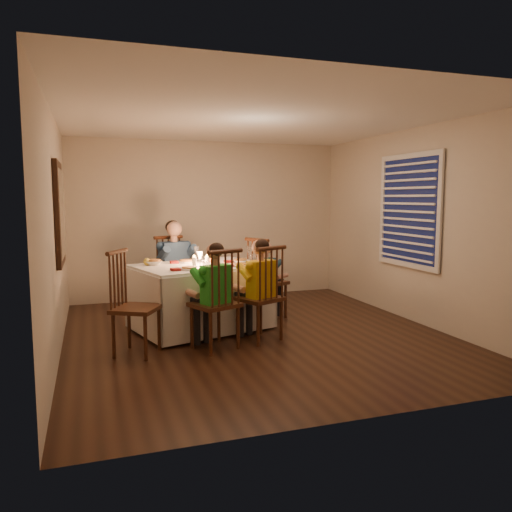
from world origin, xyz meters
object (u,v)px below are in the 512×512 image
object	(u,v)px
chair_end	(267,317)
chair_extra	(138,354)
chair_adult	(176,315)
chair_near_right	(259,340)
dining_table	(200,283)
child_green	(215,348)
chair_near_left	(215,348)
serving_bowl	(154,263)
child_teal	(267,317)
child_yellow	(259,340)
adult	(176,315)

from	to	relation	value
chair_end	chair_extra	xyz separation A→B (m)	(-1.89, -1.12, 0.00)
chair_adult	chair_near_right	bearing A→B (deg)	-82.31
chair_near_right	chair_end	distance (m)	1.12
dining_table	child_green	size ratio (longest dim) A/B	1.55
chair_near_left	serving_bowl	size ratio (longest dim) A/B	5.25
child_teal	serving_bowl	world-z (taller)	serving_bowl
chair_near_right	chair_end	world-z (taller)	same
chair_extra	serving_bowl	distance (m)	1.34
chair_near_left	child_yellow	distance (m)	0.60
chair_end	adult	xyz separation A→B (m)	(-1.19, 0.56, 0.00)
chair_near_left	chair_extra	world-z (taller)	same
dining_table	chair_near_right	distance (m)	1.08
child_teal	serving_bowl	xyz separation A→B (m)	(-1.57, -0.13, 0.86)
dining_table	chair_near_left	xyz separation A→B (m)	(-0.03, -0.88, -0.59)
adult	child_teal	bearing A→B (deg)	-42.22
chair_adult	chair_near_left	distance (m)	1.75
chair_adult	child_teal	world-z (taller)	chair_adult
dining_table	chair_end	world-z (taller)	dining_table
chair_near_right	chair_end	bearing A→B (deg)	-138.85
adult	serving_bowl	xyz separation A→B (m)	(-0.38, -0.69, 0.86)
chair_near_right	chair_extra	distance (m)	1.42
dining_table	chair_end	distance (m)	1.21
child_yellow	serving_bowl	size ratio (longest dim) A/B	5.58
chair_near_left	chair_near_right	distance (m)	0.60
chair_extra	child_yellow	xyz separation A→B (m)	(1.42, 0.09, 0.00)
dining_table	adult	bearing A→B (deg)	85.86
chair_near_left	chair_near_right	world-z (taller)	same
chair_end	child_yellow	world-z (taller)	child_yellow
dining_table	chair_near_right	xyz separation A→B (m)	(0.55, -0.72, -0.59)
chair_near_right	child_green	xyz separation A→B (m)	(-0.58, -0.16, 0.00)
dining_table	chair_near_right	size ratio (longest dim) A/B	1.63
adult	child_yellow	distance (m)	1.74
adult	child_green	world-z (taller)	adult
child_yellow	child_teal	world-z (taller)	child_yellow
dining_table	serving_bowl	size ratio (longest dim) A/B	8.56
dining_table	serving_bowl	world-z (taller)	serving_bowl
chair_near_right	chair_end	size ratio (longest dim) A/B	1.00
chair_near_right	adult	bearing A→B (deg)	-89.66
chair_extra	adult	size ratio (longest dim) A/B	0.83
chair_near_left	child_teal	size ratio (longest dim) A/B	1.07
chair_end	chair_near_left	bearing A→B (deg)	113.62
chair_near_left	adult	distance (m)	1.75
chair_near_left	child_teal	xyz separation A→B (m)	(1.04, 1.18, 0.00)
chair_near_left	serving_bowl	distance (m)	1.46
adult	serving_bowl	world-z (taller)	serving_bowl
chair_adult	child_teal	xyz separation A→B (m)	(1.19, -0.56, 0.00)
child_teal	chair_adult	bearing A→B (deg)	39.82
child_yellow	chair_near_right	bearing A→B (deg)	180.00
serving_bowl	chair_adult	bearing A→B (deg)	61.39
adult	child_teal	size ratio (longest dim) A/B	1.29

